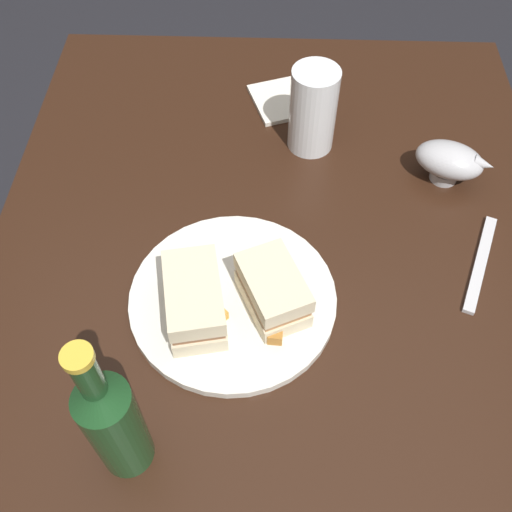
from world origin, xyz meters
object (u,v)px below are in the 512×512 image
(sandwich_half_left, at_px, (194,300))
(cider_bottle, at_px, (113,422))
(napkin, at_px, (277,101))
(fork, at_px, (480,263))
(sandwich_half_right, at_px, (273,290))
(pint_glass, at_px, (312,115))
(plate, at_px, (233,299))
(gravy_boat, at_px, (450,161))

(sandwich_half_left, xyz_separation_m, cider_bottle, (-0.18, 0.06, 0.05))
(napkin, relative_size, fork, 0.61)
(sandwich_half_left, distance_m, fork, 0.42)
(sandwich_half_right, xyz_separation_m, fork, (0.08, -0.30, -0.04))
(pint_glass, bearing_deg, cider_bottle, 157.24)
(sandwich_half_left, distance_m, napkin, 0.47)
(plate, distance_m, pint_glass, 0.34)
(plate, bearing_deg, napkin, -7.41)
(sandwich_half_left, xyz_separation_m, fork, (0.10, -0.40, -0.04))
(sandwich_half_left, height_order, gravy_boat, sandwich_half_left)
(napkin, bearing_deg, gravy_boat, -123.30)
(pint_glass, bearing_deg, gravy_boat, -108.99)
(sandwich_half_right, distance_m, pint_glass, 0.33)
(cider_bottle, relative_size, fork, 1.42)
(sandwich_half_right, bearing_deg, gravy_boat, -47.14)
(cider_bottle, distance_m, fork, 0.56)
(napkin, xyz_separation_m, fork, (-0.35, -0.30, -0.00))
(pint_glass, bearing_deg, napkin, 28.66)
(plate, xyz_separation_m, sandwich_half_left, (-0.03, 0.05, 0.04))
(sandwich_half_right, height_order, pint_glass, pint_glass)
(cider_bottle, bearing_deg, sandwich_half_right, -39.05)
(plate, relative_size, napkin, 2.60)
(pint_glass, bearing_deg, fork, -135.36)
(plate, bearing_deg, fork, -78.17)
(cider_bottle, bearing_deg, sandwich_half_left, -19.10)
(plate, bearing_deg, cider_bottle, 152.60)
(napkin, bearing_deg, plate, 172.59)
(cider_bottle, bearing_deg, plate, -27.40)
(gravy_boat, height_order, fork, gravy_boat)
(pint_glass, height_order, gravy_boat, pint_glass)
(fork, bearing_deg, plate, 123.03)
(plate, relative_size, cider_bottle, 1.12)
(pint_glass, bearing_deg, sandwich_half_left, 155.39)
(sandwich_half_left, xyz_separation_m, sandwich_half_right, (0.02, -0.10, -0.00))
(plate, xyz_separation_m, cider_bottle, (-0.21, 0.11, 0.09))
(sandwich_half_left, bearing_deg, plate, -57.81)
(sandwich_half_left, xyz_separation_m, napkin, (0.45, -0.10, -0.04))
(gravy_boat, bearing_deg, sandwich_half_right, 132.86)
(sandwich_half_left, bearing_deg, fork, -75.50)
(cider_bottle, relative_size, napkin, 2.32)
(sandwich_half_left, relative_size, sandwich_half_right, 1.07)
(plate, xyz_separation_m, napkin, (0.42, -0.06, -0.00))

